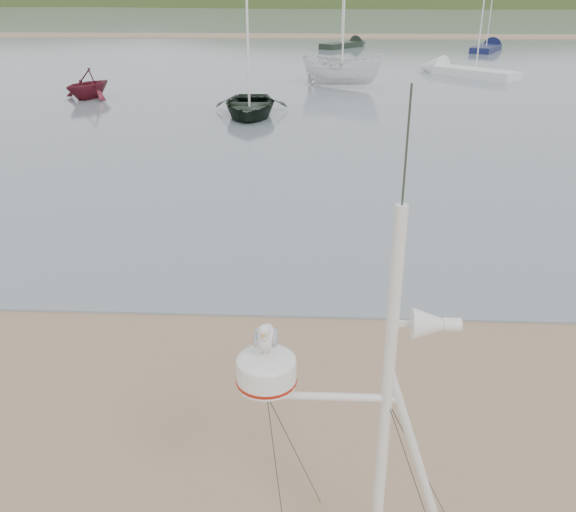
{
  "coord_description": "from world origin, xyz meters",
  "views": [
    {
      "loc": [
        2.31,
        -5.45,
        5.4
      ],
      "look_at": [
        2.01,
        1.0,
        2.53
      ],
      "focal_mm": 38.0,
      "sensor_mm": 36.0,
      "label": 1
    }
  ],
  "objects_px": {
    "boat_white": "(343,42)",
    "sailboat_dark_mid": "(352,44)",
    "boat_dark": "(248,61)",
    "boat_red": "(86,70)",
    "sailboat_blue_far": "(491,47)",
    "sailboat_white_near": "(450,70)",
    "mast_rig": "(372,504)"
  },
  "relations": [
    {
      "from": "sailboat_blue_far",
      "to": "sailboat_white_near",
      "type": "height_order",
      "value": "sailboat_white_near"
    },
    {
      "from": "sailboat_blue_far",
      "to": "sailboat_white_near",
      "type": "relative_size",
      "value": 0.95
    },
    {
      "from": "mast_rig",
      "to": "boat_white",
      "type": "height_order",
      "value": "boat_white"
    },
    {
      "from": "boat_red",
      "to": "boat_white",
      "type": "bearing_deg",
      "value": 44.0
    },
    {
      "from": "mast_rig",
      "to": "sailboat_blue_far",
      "type": "relative_size",
      "value": 0.7
    },
    {
      "from": "mast_rig",
      "to": "sailboat_white_near",
      "type": "xyz_separation_m",
      "value": [
        8.25,
        38.46,
        -0.86
      ]
    },
    {
      "from": "boat_dark",
      "to": "sailboat_blue_far",
      "type": "relative_size",
      "value": 0.68
    },
    {
      "from": "sailboat_white_near",
      "to": "boat_white",
      "type": "bearing_deg",
      "value": -140.02
    },
    {
      "from": "boat_dark",
      "to": "boat_white",
      "type": "height_order",
      "value": "boat_white"
    },
    {
      "from": "boat_red",
      "to": "sailboat_white_near",
      "type": "distance_m",
      "value": 23.34
    },
    {
      "from": "boat_red",
      "to": "sailboat_blue_far",
      "type": "xyz_separation_m",
      "value": [
        27.65,
        27.85,
        -1.2
      ]
    },
    {
      "from": "mast_rig",
      "to": "boat_red",
      "type": "distance_m",
      "value": 30.26
    },
    {
      "from": "boat_dark",
      "to": "boat_red",
      "type": "xyz_separation_m",
      "value": [
        -8.8,
        4.19,
        -0.91
      ]
    },
    {
      "from": "boat_dark",
      "to": "sailboat_dark_mid",
      "type": "distance_m",
      "value": 35.2
    },
    {
      "from": "boat_white",
      "to": "sailboat_blue_far",
      "type": "xyz_separation_m",
      "value": [
        14.42,
        23.2,
        -2.21
      ]
    },
    {
      "from": "sailboat_dark_mid",
      "to": "sailboat_white_near",
      "type": "xyz_separation_m",
      "value": [
        5.57,
        -19.53,
        -0.0
      ]
    },
    {
      "from": "boat_red",
      "to": "boat_white",
      "type": "relative_size",
      "value": 0.59
    },
    {
      "from": "boat_white",
      "to": "sailboat_dark_mid",
      "type": "xyz_separation_m",
      "value": [
        1.83,
        25.74,
        -2.21
      ]
    },
    {
      "from": "mast_rig",
      "to": "sailboat_blue_far",
      "type": "xyz_separation_m",
      "value": [
        15.27,
        55.46,
        -0.86
      ]
    },
    {
      "from": "sailboat_dark_mid",
      "to": "sailboat_white_near",
      "type": "bearing_deg",
      "value": -74.08
    },
    {
      "from": "boat_dark",
      "to": "boat_red",
      "type": "height_order",
      "value": "boat_dark"
    },
    {
      "from": "boat_dark",
      "to": "sailboat_dark_mid",
      "type": "relative_size",
      "value": 0.75
    },
    {
      "from": "boat_red",
      "to": "sailboat_dark_mid",
      "type": "xyz_separation_m",
      "value": [
        15.06,
        30.39,
        -1.2
      ]
    },
    {
      "from": "boat_red",
      "to": "boat_white",
      "type": "xyz_separation_m",
      "value": [
        13.23,
        4.65,
        1.01
      ]
    },
    {
      "from": "sailboat_blue_far",
      "to": "sailboat_dark_mid",
      "type": "bearing_deg",
      "value": 168.61
    },
    {
      "from": "boat_red",
      "to": "boat_white",
      "type": "distance_m",
      "value": 14.06
    },
    {
      "from": "boat_white",
      "to": "boat_red",
      "type": "bearing_deg",
      "value": 133.76
    },
    {
      "from": "boat_dark",
      "to": "sailboat_blue_far",
      "type": "xyz_separation_m",
      "value": [
        18.85,
        32.04,
        -2.11
      ]
    },
    {
      "from": "boat_white",
      "to": "sailboat_blue_far",
      "type": "relative_size",
      "value": 0.71
    },
    {
      "from": "boat_white",
      "to": "sailboat_dark_mid",
      "type": "height_order",
      "value": "sailboat_dark_mid"
    },
    {
      "from": "boat_dark",
      "to": "sailboat_blue_far",
      "type": "distance_m",
      "value": 37.23
    },
    {
      "from": "boat_white",
      "to": "sailboat_white_near",
      "type": "xyz_separation_m",
      "value": [
        7.4,
        6.21,
        -2.21
      ]
    }
  ]
}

